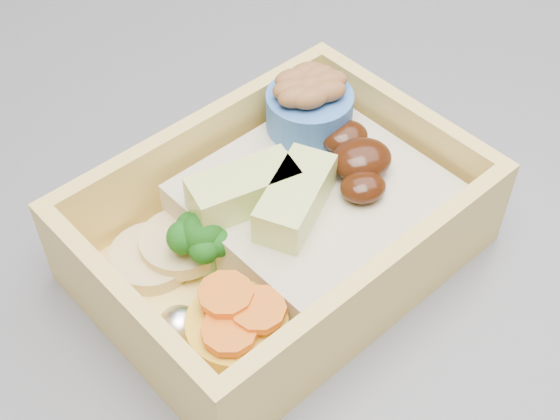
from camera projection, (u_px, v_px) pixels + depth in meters
name	position (u px, v px, depth m)	size (l,w,h in m)	color
island	(366.00, 397.00, 0.89)	(1.24, 0.84, 0.92)	brown
bento_box	(286.00, 218.00, 0.43)	(0.25, 0.22, 0.08)	#EEC862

